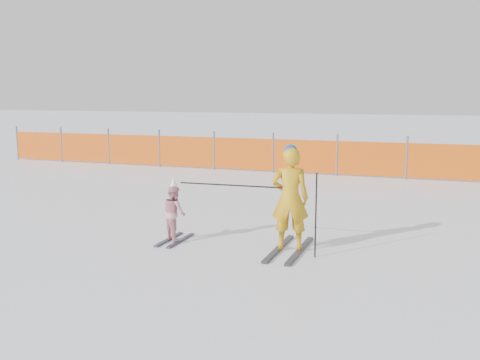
{
  "coord_description": "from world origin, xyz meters",
  "views": [
    {
      "loc": [
        3.01,
        -7.83,
        2.42
      ],
      "look_at": [
        0.0,
        0.5,
        1.0
      ],
      "focal_mm": 40.0,
      "sensor_mm": 36.0,
      "label": 1
    }
  ],
  "objects": [
    {
      "name": "safety_fence",
      "position": [
        -3.76,
        8.16,
        0.56
      ],
      "size": [
        16.01,
        0.06,
        1.25
      ],
      "color": "#595960",
      "rests_on": "ground"
    },
    {
      "name": "ground",
      "position": [
        0.0,
        0.0,
        0.0
      ],
      "size": [
        120.0,
        120.0,
        0.0
      ],
      "primitive_type": "plane",
      "color": "white",
      "rests_on": "ground"
    },
    {
      "name": "adult",
      "position": [
        0.99,
        0.04,
        0.83
      ],
      "size": [
        0.65,
        1.55,
        1.67
      ],
      "color": "black",
      "rests_on": "ground"
    },
    {
      "name": "ski_poles",
      "position": [
        0.62,
        -0.07,
        0.84
      ],
      "size": [
        2.29,
        0.22,
        1.29
      ],
      "color": "black",
      "rests_on": "ground"
    },
    {
      "name": "child",
      "position": [
        -0.96,
        -0.05,
        0.5
      ],
      "size": [
        0.56,
        0.93,
        1.09
      ],
      "color": "black",
      "rests_on": "ground"
    }
  ]
}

